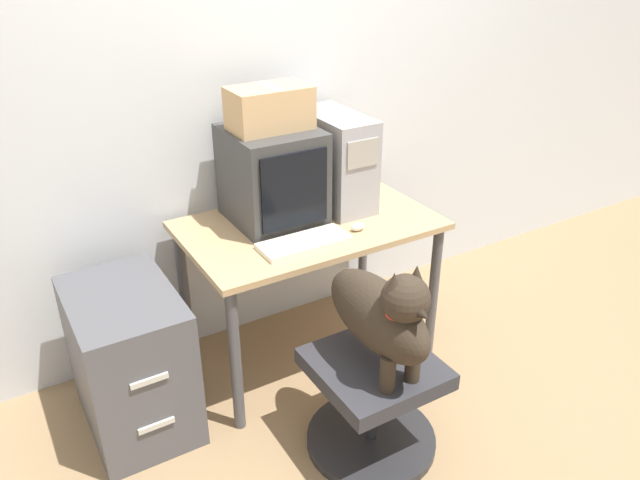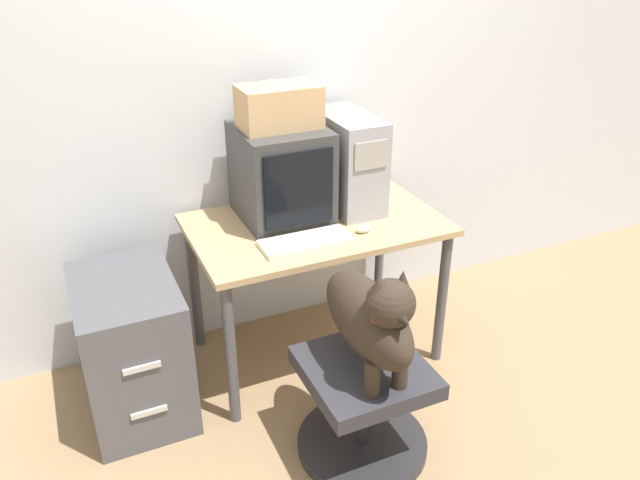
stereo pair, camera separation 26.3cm
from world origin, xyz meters
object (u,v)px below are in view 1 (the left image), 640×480
(office_chair, at_px, (373,400))
(filing_cabinet, at_px, (131,360))
(cardboard_box, at_px, (270,108))
(pc_tower, at_px, (336,160))
(crt_monitor, at_px, (272,175))
(dog, at_px, (382,313))
(keyboard, at_px, (304,242))

(office_chair, height_order, filing_cabinet, filing_cabinet)
(cardboard_box, bearing_deg, pc_tower, -0.17)
(pc_tower, relative_size, filing_cabinet, 0.70)
(crt_monitor, bearing_deg, dog, -88.27)
(crt_monitor, xyz_separation_m, cardboard_box, (-0.00, 0.00, 0.31))
(cardboard_box, bearing_deg, keyboard, -91.91)
(dog, xyz_separation_m, filing_cabinet, (-0.81, 0.69, -0.36))
(keyboard, bearing_deg, dog, -86.16)
(office_chair, bearing_deg, keyboard, 94.09)
(crt_monitor, distance_m, keyboard, 0.37)
(keyboard, distance_m, dog, 0.54)
(crt_monitor, relative_size, dog, 0.76)
(dog, distance_m, filing_cabinet, 1.12)
(pc_tower, relative_size, keyboard, 1.13)
(crt_monitor, distance_m, office_chair, 1.09)
(pc_tower, bearing_deg, filing_cabinet, -171.92)
(pc_tower, height_order, dog, pc_tower)
(crt_monitor, distance_m, pc_tower, 0.34)
(pc_tower, distance_m, dog, 0.95)
(pc_tower, bearing_deg, crt_monitor, -179.52)
(keyboard, bearing_deg, crt_monitor, 88.06)
(crt_monitor, xyz_separation_m, dog, (0.03, -0.85, -0.28))
(crt_monitor, height_order, keyboard, crt_monitor)
(office_chair, height_order, cardboard_box, cardboard_box)
(crt_monitor, distance_m, filing_cabinet, 1.03)
(crt_monitor, bearing_deg, keyboard, -91.94)
(crt_monitor, xyz_separation_m, pc_tower, (0.34, 0.00, 0.01))
(keyboard, height_order, office_chair, keyboard)
(office_chair, relative_size, dog, 0.96)
(keyboard, xyz_separation_m, dog, (0.04, -0.54, -0.07))
(office_chair, xyz_separation_m, dog, (0.00, -0.03, 0.45))
(office_chair, bearing_deg, pc_tower, 68.65)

